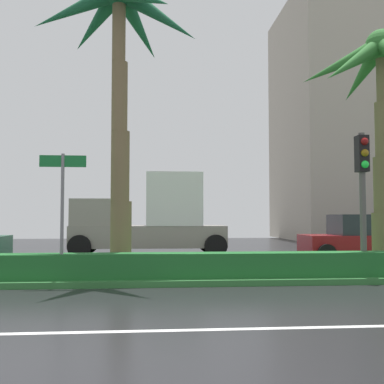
{
  "coord_description": "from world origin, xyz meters",
  "views": [
    {
      "loc": [
        1.04,
        -4.74,
        1.65
      ],
      "look_at": [
        2.44,
        11.75,
        2.53
      ],
      "focal_mm": 43.04,
      "sensor_mm": 36.0,
      "label": 1
    }
  ],
  "objects_px": {
    "palm_tree_centre_left": "(119,43)",
    "palm_tree_centre": "(382,80)",
    "car_in_traffic_second": "(362,238)",
    "traffic_signal_median_right": "(363,176)",
    "street_name_sign": "(62,198)",
    "box_truck_lead": "(151,219)"
  },
  "relations": [
    {
      "from": "palm_tree_centre",
      "to": "traffic_signal_median_right",
      "type": "relative_size",
      "value": 1.88
    },
    {
      "from": "street_name_sign",
      "to": "box_truck_lead",
      "type": "distance_m",
      "value": 8.7
    },
    {
      "from": "palm_tree_centre",
      "to": "car_in_traffic_second",
      "type": "relative_size",
      "value": 1.62
    },
    {
      "from": "traffic_signal_median_right",
      "to": "street_name_sign",
      "type": "bearing_deg",
      "value": -176.97
    },
    {
      "from": "traffic_signal_median_right",
      "to": "box_truck_lead",
      "type": "distance_m",
      "value": 9.85
    },
    {
      "from": "traffic_signal_median_right",
      "to": "palm_tree_centre",
      "type": "bearing_deg",
      "value": 43.42
    },
    {
      "from": "palm_tree_centre",
      "to": "car_in_traffic_second",
      "type": "height_order",
      "value": "palm_tree_centre"
    },
    {
      "from": "palm_tree_centre_left",
      "to": "traffic_signal_median_right",
      "type": "relative_size",
      "value": 2.21
    },
    {
      "from": "palm_tree_centre_left",
      "to": "palm_tree_centre",
      "type": "bearing_deg",
      "value": 1.22
    },
    {
      "from": "palm_tree_centre_left",
      "to": "box_truck_lead",
      "type": "relative_size",
      "value": 1.28
    },
    {
      "from": "traffic_signal_median_right",
      "to": "car_in_traffic_second",
      "type": "distance_m",
      "value": 5.87
    },
    {
      "from": "street_name_sign",
      "to": "car_in_traffic_second",
      "type": "relative_size",
      "value": 0.7
    },
    {
      "from": "car_in_traffic_second",
      "to": "palm_tree_centre",
      "type": "bearing_deg",
      "value": 73.74
    },
    {
      "from": "palm_tree_centre",
      "to": "car_in_traffic_second",
      "type": "bearing_deg",
      "value": 73.74
    },
    {
      "from": "palm_tree_centre",
      "to": "box_truck_lead",
      "type": "xyz_separation_m",
      "value": [
        -6.71,
        6.95,
        -4.07
      ]
    },
    {
      "from": "traffic_signal_median_right",
      "to": "palm_tree_centre_left",
      "type": "bearing_deg",
      "value": 171.84
    },
    {
      "from": "palm_tree_centre",
      "to": "car_in_traffic_second",
      "type": "xyz_separation_m",
      "value": [
        1.16,
        3.98,
        -4.79
      ]
    },
    {
      "from": "traffic_signal_median_right",
      "to": "street_name_sign",
      "type": "height_order",
      "value": "traffic_signal_median_right"
    },
    {
      "from": "palm_tree_centre_left",
      "to": "traffic_signal_median_right",
      "type": "distance_m",
      "value": 7.47
    },
    {
      "from": "palm_tree_centre_left",
      "to": "car_in_traffic_second",
      "type": "distance_m",
      "value": 11.16
    },
    {
      "from": "palm_tree_centre_left",
      "to": "street_name_sign",
      "type": "bearing_deg",
      "value": -132.09
    },
    {
      "from": "palm_tree_centre_left",
      "to": "box_truck_lead",
      "type": "xyz_separation_m",
      "value": [
        0.86,
        7.12,
        -4.85
      ]
    }
  ]
}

